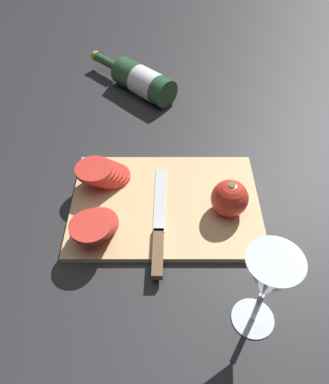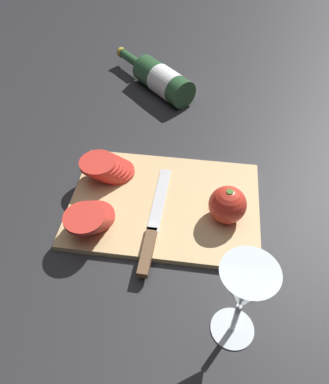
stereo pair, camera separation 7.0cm
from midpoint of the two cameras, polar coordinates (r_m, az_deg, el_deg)
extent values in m
plane|color=#28282B|center=(0.77, -4.93, -3.61)|extent=(3.00, 3.00, 0.00)
cube|color=tan|center=(0.77, -2.58, -1.97)|extent=(0.39, 0.28, 0.01)
cylinder|color=#2D5633|center=(1.08, -5.32, 16.31)|extent=(0.19, 0.19, 0.08)
cone|color=#2D5633|center=(1.16, -9.00, 18.05)|extent=(0.07, 0.07, 0.07)
cylinder|color=#2D5633|center=(1.20, -10.74, 18.84)|extent=(0.08, 0.08, 0.03)
cylinder|color=#B29933|center=(1.23, -12.24, 19.50)|extent=(0.03, 0.03, 0.03)
cylinder|color=silver|center=(1.07, -4.76, 16.04)|extent=(0.11, 0.11, 0.08)
cylinder|color=silver|center=(0.66, 10.11, -18.54)|extent=(0.07, 0.07, 0.00)
cylinder|color=silver|center=(0.62, 10.61, -16.99)|extent=(0.01, 0.01, 0.08)
cone|color=silver|center=(0.54, 11.87, -13.01)|extent=(0.08, 0.08, 0.10)
cone|color=beige|center=(0.57, 11.43, -14.43)|extent=(0.03, 0.03, 0.04)
sphere|color=red|center=(0.73, 7.10, -1.19)|extent=(0.07, 0.07, 0.07)
cylinder|color=#47702D|center=(0.71, 7.35, 0.64)|extent=(0.01, 0.01, 0.01)
cube|color=silver|center=(0.77, -3.39, -1.18)|extent=(0.03, 0.17, 0.00)
cube|color=silver|center=(0.72, -3.81, -6.03)|extent=(0.02, 0.01, 0.01)
cube|color=brown|center=(0.69, -4.08, -9.42)|extent=(0.02, 0.10, 0.01)
cylinder|color=red|center=(0.75, -12.76, -4.88)|extent=(0.08, 0.08, 0.01)
cylinder|color=red|center=(0.73, -13.04, -4.96)|extent=(0.08, 0.08, 0.01)
cylinder|color=red|center=(0.72, -13.33, -5.03)|extent=(0.08, 0.08, 0.01)
cylinder|color=red|center=(0.71, -13.63, -5.11)|extent=(0.08, 0.08, 0.01)
cylinder|color=red|center=(0.70, -13.93, -5.19)|extent=(0.08, 0.08, 0.01)
cylinder|color=red|center=(0.69, -14.25, -5.28)|extent=(0.08, 0.08, 0.01)
cylinder|color=red|center=(0.83, -10.46, 2.26)|extent=(0.08, 0.08, 0.01)
cylinder|color=red|center=(0.82, -11.02, 2.44)|extent=(0.08, 0.08, 0.01)
cylinder|color=red|center=(0.81, -11.60, 2.63)|extent=(0.08, 0.08, 0.01)
cylinder|color=red|center=(0.80, -12.20, 2.82)|extent=(0.08, 0.08, 0.01)
cylinder|color=red|center=(0.79, -12.80, 3.01)|extent=(0.08, 0.08, 0.01)
cylinder|color=red|center=(0.79, -13.42, 3.21)|extent=(0.08, 0.08, 0.01)
camera|label=1|loc=(0.03, -92.68, -2.89)|focal=35.00mm
camera|label=2|loc=(0.03, 87.32, 2.89)|focal=35.00mm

